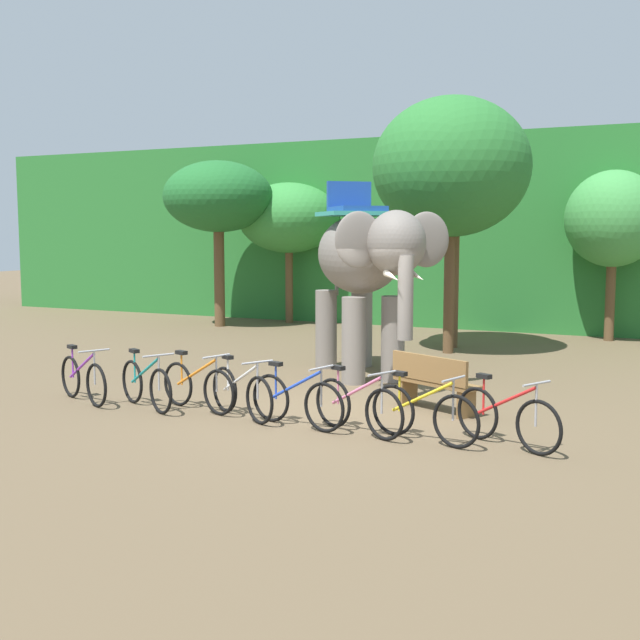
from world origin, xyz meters
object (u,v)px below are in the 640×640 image
bike_blue (296,400)px  bike_white (241,393)px  tree_center_left (218,198)px  elephant (364,263)px  tree_left (289,218)px  tree_far_left (454,190)px  bike_purple (83,379)px  bike_pink (358,406)px  bike_yellow (423,413)px  wooden_bench (434,381)px  tree_far_right (613,219)px  bike_red (507,418)px  bike_teal (146,384)px  tree_right (451,167)px  bike_orange (198,386)px

bike_blue → bike_white: bearing=171.7°
tree_center_left → elephant: size_ratio=1.28×
tree_left → bike_white: tree_left is taller
tree_far_left → bike_purple: (-3.71, -8.71, -3.39)m
bike_blue → bike_pink: (0.94, 0.02, 0.00)m
bike_yellow → wooden_bench: size_ratio=1.08×
bike_blue → tree_far_right: bearing=74.9°
tree_center_left → bike_pink: bearing=-49.3°
tree_left → bike_red: (9.15, -11.48, -2.82)m
bike_purple → wooden_bench: (5.40, 1.79, 0.09)m
tree_left → bike_teal: bearing=-73.2°
tree_far_left → tree_far_right: tree_far_left is taller
tree_left → bike_white: (5.21, -11.55, -2.82)m
tree_right → tree_center_left: bearing=163.7°
elephant → bike_teal: (-2.07, -4.00, -1.82)m
bike_purple → bike_yellow: bearing=0.1°
bike_orange → bike_yellow: bearing=-4.4°
bike_purple → wooden_bench: bearing=18.4°
tree_right → tree_left: bearing=147.5°
bike_white → bike_yellow: size_ratio=0.93×
bike_teal → bike_yellow: (4.59, -0.06, 0.00)m
bike_purple → bike_orange: 2.06m
tree_left → bike_teal: size_ratio=2.76×
tree_far_right → elephant: (-3.75, -7.50, -0.90)m
tree_far_right → bike_pink: bearing=-100.8°
elephant → wooden_bench: (2.10, -2.28, -1.72)m
tree_far_right → bike_purple: tree_far_right is taller
tree_left → elephant: (5.58, -7.64, -1.00)m
bike_red → wooden_bench: bike_red is taller
bike_orange → bike_white: 0.89m
tree_center_left → tree_left: bearing=50.1°
bike_blue → wooden_bench: bearing=50.3°
bike_blue → bike_teal: bearing=178.8°
tree_left → bike_red: size_ratio=2.78×
bike_teal → wooden_bench: bike_teal is taller
tree_center_left → wooden_bench: tree_center_left is taller
bike_pink → wooden_bench: 1.84m
bike_orange → wooden_bench: bearing=24.0°
bike_blue → bike_red: same height
tree_far_right → bike_white: tree_far_right is taller
bike_purple → bike_pink: same height
tree_far_right → bike_teal: size_ratio=2.80×
bike_orange → bike_pink: bearing=-5.4°
bike_teal → bike_pink: bearing=-0.6°
bike_pink → wooden_bench: bearing=72.9°
bike_orange → bike_yellow: size_ratio=1.00×
bike_orange → tree_far_left: bearing=78.7°
bike_orange → bike_red: 4.83m
tree_left → bike_purple: 12.25m
bike_white → wooden_bench: 2.97m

